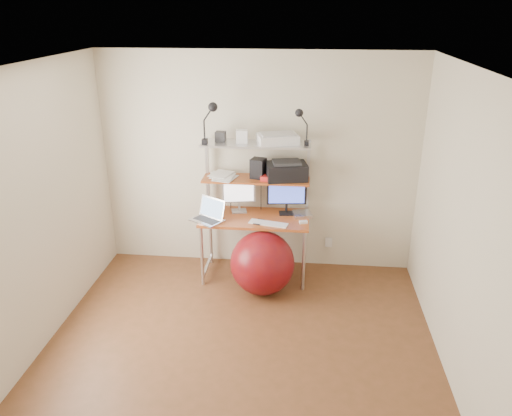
{
  "coord_description": "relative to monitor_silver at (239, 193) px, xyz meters",
  "views": [
    {
      "loc": [
        0.53,
        -3.63,
        2.93
      ],
      "look_at": [
        0.04,
        1.15,
        0.97
      ],
      "focal_mm": 35.0,
      "sensor_mm": 36.0,
      "label": 1
    }
  ],
  "objects": [
    {
      "name": "room",
      "position": [
        0.2,
        -1.59,
        0.29
      ],
      "size": [
        3.6,
        3.6,
        3.6
      ],
      "color": "brown",
      "rests_on": "ground"
    },
    {
      "name": "computer_desk",
      "position": [
        0.2,
        -0.09,
        -0.0
      ],
      "size": [
        1.2,
        0.6,
        1.57
      ],
      "color": "#AE5122",
      "rests_on": "ground"
    },
    {
      "name": "wall_outlet",
      "position": [
        1.05,
        0.19,
        -0.66
      ],
      "size": [
        0.08,
        0.01,
        0.12
      ],
      "primitive_type": "cube",
      "color": "silver",
      "rests_on": "room"
    },
    {
      "name": "monitor_silver",
      "position": [
        0.0,
        0.0,
        0.0
      ],
      "size": [
        0.37,
        0.16,
        0.41
      ],
      "rotation": [
        0.0,
        0.0,
        0.21
      ],
      "color": "#ABABB0",
      "rests_on": "desktop"
    },
    {
      "name": "monitor_black",
      "position": [
        0.54,
        -0.01,
        0.0
      ],
      "size": [
        0.44,
        0.14,
        0.44
      ],
      "rotation": [
        0.0,
        0.0,
        0.11
      ],
      "color": "black",
      "rests_on": "desktop"
    },
    {
      "name": "laptop",
      "position": [
        -0.29,
        -0.28,
        -0.17
      ],
      "size": [
        0.44,
        0.42,
        0.3
      ],
      "rotation": [
        0.0,
        0.0,
        -0.57
      ],
      "color": "silver",
      "rests_on": "desktop"
    },
    {
      "name": "keyboard",
      "position": [
        0.36,
        -0.33,
        -0.21
      ],
      "size": [
        0.44,
        0.21,
        0.01
      ],
      "primitive_type": "cube",
      "rotation": [
        0.0,
        0.0,
        -0.23
      ],
      "color": "silver",
      "rests_on": "desktop"
    },
    {
      "name": "mouse",
      "position": [
        0.74,
        -0.27,
        -0.21
      ],
      "size": [
        0.1,
        0.08,
        0.02
      ],
      "primitive_type": "cube",
      "rotation": [
        0.0,
        0.0,
        0.3
      ],
      "color": "silver",
      "rests_on": "desktop"
    },
    {
      "name": "mac_mini",
      "position": [
        0.72,
        -0.06,
        -0.2
      ],
      "size": [
        0.24,
        0.24,
        0.04
      ],
      "primitive_type": "cube",
      "rotation": [
        0.0,
        0.0,
        0.22
      ],
      "color": "silver",
      "rests_on": "desktop"
    },
    {
      "name": "phone",
      "position": [
        0.25,
        -0.3,
        -0.21
      ],
      "size": [
        0.12,
        0.16,
        0.01
      ],
      "primitive_type": "cube",
      "rotation": [
        0.0,
        0.0,
        -0.3
      ],
      "color": "black",
      "rests_on": "desktop"
    },
    {
      "name": "printer",
      "position": [
        0.53,
        -0.02,
        0.29
      ],
      "size": [
        0.49,
        0.38,
        0.21
      ],
      "rotation": [
        0.0,
        0.0,
        0.21
      ],
      "color": "black",
      "rests_on": "mid_shelf"
    },
    {
      "name": "nas_cube",
      "position": [
        0.22,
        -0.0,
        0.3
      ],
      "size": [
        0.18,
        0.18,
        0.22
      ],
      "primitive_type": "cube",
      "rotation": [
        0.0,
        0.0,
        -0.27
      ],
      "color": "black",
      "rests_on": "mid_shelf"
    },
    {
      "name": "red_box",
      "position": [
        0.35,
        -0.08,
        0.22
      ],
      "size": [
        0.21,
        0.15,
        0.05
      ],
      "primitive_type": "cube",
      "rotation": [
        0.0,
        0.0,
        -0.16
      ],
      "color": "red",
      "rests_on": "mid_shelf"
    },
    {
      "name": "scanner",
      "position": [
        0.43,
        -0.01,
        0.64
      ],
      "size": [
        0.48,
        0.38,
        0.11
      ],
      "rotation": [
        0.0,
        0.0,
        0.29
      ],
      "color": "silver",
      "rests_on": "top_shelf"
    },
    {
      "name": "box_white",
      "position": [
        0.04,
        -0.03,
        0.66
      ],
      "size": [
        0.13,
        0.11,
        0.14
      ],
      "primitive_type": "cube",
      "rotation": [
        0.0,
        0.0,
        0.08
      ],
      "color": "silver",
      "rests_on": "top_shelf"
    },
    {
      "name": "box_grey",
      "position": [
        -0.2,
        0.01,
        0.64
      ],
      "size": [
        0.11,
        0.11,
        0.11
      ],
      "primitive_type": "cube",
      "rotation": [
        0.0,
        0.0,
        -0.04
      ],
      "color": "#2E2D30",
      "rests_on": "top_shelf"
    },
    {
      "name": "clip_lamp_left",
      "position": [
        -0.26,
        -0.13,
        0.92
      ],
      "size": [
        0.18,
        0.1,
        0.45
      ],
      "color": "black",
      "rests_on": "top_shelf"
    },
    {
      "name": "clip_lamp_right",
      "position": [
        0.67,
        -0.07,
        0.87
      ],
      "size": [
        0.15,
        0.09,
        0.39
      ],
      "color": "black",
      "rests_on": "top_shelf"
    },
    {
      "name": "exercise_ball",
      "position": [
        0.31,
        -0.49,
        -0.61
      ],
      "size": [
        0.7,
        0.7,
        0.7
      ],
      "primitive_type": "sphere",
      "color": "maroon",
      "rests_on": "floor"
    },
    {
      "name": "paper_stack",
      "position": [
        -0.18,
        -0.02,
        0.21
      ],
      "size": [
        0.34,
        0.41,
        0.03
      ],
      "color": "white",
      "rests_on": "mid_shelf"
    }
  ]
}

